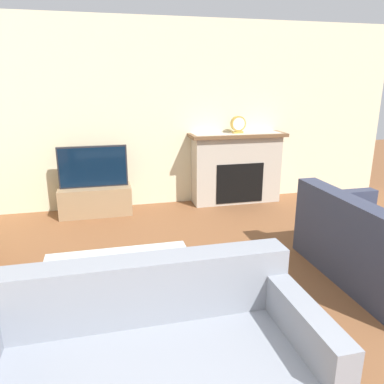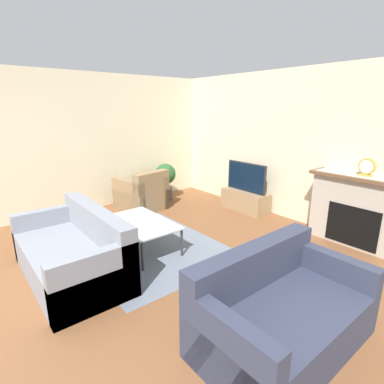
% 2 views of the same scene
% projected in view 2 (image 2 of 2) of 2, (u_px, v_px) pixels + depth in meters
% --- Properties ---
extents(wall_back, '(8.36, 0.06, 2.70)m').
position_uv_depth(wall_back, '(283.00, 146.00, 5.56)').
color(wall_back, beige).
rests_on(wall_back, ground_plane).
extents(wall_left, '(0.06, 8.09, 2.70)m').
position_uv_depth(wall_left, '(93.00, 143.00, 6.02)').
color(wall_left, beige).
rests_on(wall_left, ground_plane).
extents(area_rug, '(2.39, 1.92, 0.00)m').
position_uv_depth(area_rug, '(147.00, 247.00, 4.53)').
color(area_rug, slate).
rests_on(area_rug, ground_plane).
extents(fireplace, '(1.47, 0.44, 1.08)m').
position_uv_depth(fireplace, '(360.00, 209.00, 4.48)').
color(fireplace, '#B2A899').
rests_on(fireplace, ground_plane).
extents(tv_stand, '(1.00, 0.41, 0.40)m').
position_uv_depth(tv_stand, '(245.00, 200.00, 6.12)').
color(tv_stand, '#997A56').
rests_on(tv_stand, ground_plane).
extents(tv, '(0.94, 0.06, 0.58)m').
position_uv_depth(tv, '(246.00, 177.00, 5.98)').
color(tv, '#232328').
rests_on(tv, tv_stand).
extents(couch_sectional, '(1.83, 0.93, 0.82)m').
position_uv_depth(couch_sectional, '(74.00, 254.00, 3.71)').
color(couch_sectional, gray).
rests_on(couch_sectional, ground_plane).
extents(couch_loveseat, '(0.93, 1.59, 0.82)m').
position_uv_depth(couch_loveseat, '(280.00, 313.00, 2.63)').
color(couch_loveseat, '#33384C').
rests_on(couch_loveseat, ground_plane).
extents(armchair_by_window, '(1.01, 0.93, 0.82)m').
position_uv_depth(armchair_by_window, '(142.00, 195.00, 6.17)').
color(armchair_by_window, '#8C704C').
rests_on(armchair_by_window, ground_plane).
extents(coffee_table, '(1.19, 0.72, 0.43)m').
position_uv_depth(coffee_table, '(141.00, 224.00, 4.38)').
color(coffee_table, '#333338').
rests_on(coffee_table, ground_plane).
extents(potted_plant, '(0.47, 0.47, 0.82)m').
position_uv_depth(potted_plant, '(165.00, 178.00, 6.77)').
color(potted_plant, '#47474C').
rests_on(potted_plant, ground_plane).
extents(mantel_clock, '(0.23, 0.07, 0.26)m').
position_uv_depth(mantel_clock, '(367.00, 167.00, 4.30)').
color(mantel_clock, '#B79338').
rests_on(mantel_clock, fireplace).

